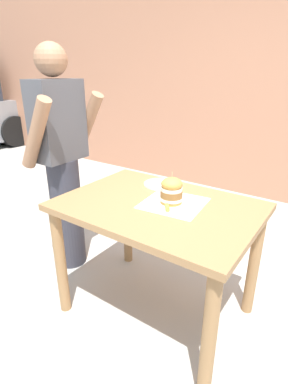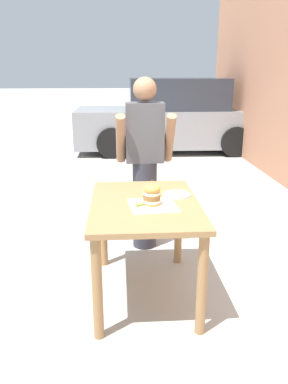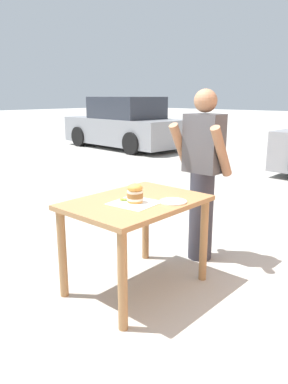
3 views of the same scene
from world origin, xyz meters
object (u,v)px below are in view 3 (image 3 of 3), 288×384
pickle_spear (125,199)px  side_plate_with_forks (173,201)px  sandwich (135,193)px  diner_across_table (202,174)px  parked_car_near_curb (124,125)px  patio_table (136,215)px

pickle_spear → side_plate_with_forks: size_ratio=0.38×
pickle_spear → side_plate_with_forks: 0.39m
sandwich → diner_across_table: (0.01, 0.95, 0.01)m
sandwich → diner_across_table: diner_across_table is taller
pickle_spear → parked_car_near_curb: size_ratio=0.02×
patio_table → parked_car_near_curb: bearing=135.5°
sandwich → side_plate_with_forks: 0.32m
diner_across_table → parked_car_near_curb: size_ratio=0.39×
pickle_spear → patio_table: bearing=66.3°
sandwich → side_plate_with_forks: sandwich is taller
pickle_spear → diner_across_table: size_ratio=0.05×
pickle_spear → side_plate_with_forks: (0.31, 0.24, -0.01)m
pickle_spear → diner_across_table: diner_across_table is taller
diner_across_table → parked_car_near_curb: (-6.57, 5.50, -0.16)m
side_plate_with_forks → diner_across_table: diner_across_table is taller
diner_across_table → sandwich: bearing=-90.7°
patio_table → pickle_spear: pickle_spear is taller
patio_table → sandwich: sandwich is taller
side_plate_with_forks → diner_across_table: bearing=105.8°
patio_table → side_plate_with_forks: 0.34m
patio_table → diner_across_table: (0.06, 0.89, 0.23)m
sandwich → pickle_spear: bearing=-164.0°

